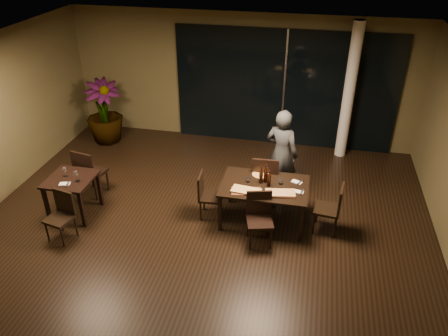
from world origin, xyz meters
TOP-DOWN VIEW (x-y plane):
  - ground at (0.00, 0.00)m, footprint 8.00×8.00m
  - wall_back at (0.00, 4.05)m, footprint 8.00×0.10m
  - ceiling at (0.00, 0.00)m, footprint 8.00×8.00m
  - window_panel at (1.00, 3.96)m, footprint 5.00×0.06m
  - column at (2.40, 3.65)m, footprint 0.24×0.24m
  - main_table at (1.00, 0.80)m, footprint 1.50×1.00m
  - side_table at (-2.40, 0.30)m, footprint 0.80×0.80m
  - chair_main_far at (0.95, 1.32)m, footprint 0.50×0.50m
  - chair_main_near at (1.00, 0.25)m, footprint 0.51×0.51m
  - chair_main_left at (-0.02, 0.73)m, footprint 0.43×0.43m
  - chair_main_right at (2.18, 0.74)m, footprint 0.48×0.48m
  - chair_side_far at (-2.39, 0.89)m, footprint 0.54×0.54m
  - chair_side_near at (-2.24, -0.35)m, footprint 0.48×0.48m
  - diner at (1.19, 1.76)m, footprint 0.70×0.57m
  - potted_plant at (-3.12, 3.18)m, footprint 1.16×1.16m
  - pizza_board_left at (0.73, 0.53)m, footprint 0.54×0.35m
  - pizza_board_right at (1.29, 0.57)m, footprint 0.54×0.32m
  - oblong_pizza_left at (0.73, 0.53)m, footprint 0.50×0.27m
  - oblong_pizza_right at (1.29, 0.57)m, footprint 0.50×0.30m
  - round_pizza at (0.89, 1.12)m, footprint 0.30×0.30m
  - bottle_a at (0.92, 0.87)m, footprint 0.07×0.07m
  - bottle_b at (1.07, 0.79)m, footprint 0.07×0.07m
  - bottle_c at (1.00, 0.91)m, footprint 0.08×0.08m
  - tumbler_left at (0.70, 0.85)m, footprint 0.07×0.07m
  - tumbler_right at (1.27, 0.90)m, footprint 0.08×0.08m
  - napkin_near at (1.58, 0.70)m, footprint 0.19×0.13m
  - napkin_far at (1.54, 1.00)m, footprint 0.21×0.16m
  - wine_glass_a at (-2.51, 0.34)m, footprint 0.08×0.08m
  - wine_glass_b at (-2.23, 0.24)m, footprint 0.09×0.09m
  - side_napkin at (-2.39, 0.10)m, footprint 0.20×0.15m

SIDE VIEW (x-z plane):
  - ground at x=0.00m, z-range 0.00..0.00m
  - chair_side_near at x=-2.24m, z-range 0.05..0.92m
  - chair_main_left at x=-0.02m, z-range 0.05..0.92m
  - chair_main_near at x=1.00m, z-range 0.05..0.96m
  - chair_main_right at x=2.18m, z-range 0.05..0.98m
  - chair_side_far at x=-2.39m, z-range 0.06..1.06m
  - chair_main_far at x=0.95m, z-range 0.06..1.09m
  - side_table at x=-2.40m, z-range 0.25..1.00m
  - main_table at x=1.00m, z-range 0.30..1.05m
  - potted_plant at x=-3.12m, z-range 0.00..1.51m
  - pizza_board_left at x=0.73m, z-range 0.75..0.76m
  - pizza_board_right at x=1.29m, z-range 0.75..0.76m
  - round_pizza at x=0.89m, z-range 0.75..0.76m
  - napkin_near at x=1.58m, z-range 0.75..0.76m
  - napkin_far at x=1.54m, z-range 0.75..0.76m
  - side_napkin at x=-2.39m, z-range 0.75..0.76m
  - oblong_pizza_left at x=0.73m, z-range 0.77..0.78m
  - oblong_pizza_right at x=1.29m, z-range 0.77..0.78m
  - tumbler_left at x=0.70m, z-range 0.75..0.83m
  - tumbler_right at x=1.27m, z-range 0.75..0.84m
  - wine_glass_a at x=-2.51m, z-range 0.75..0.93m
  - wine_glass_b at x=-2.23m, z-range 0.75..0.94m
  - diner at x=1.19m, z-range 0.00..1.76m
  - bottle_b at x=1.07m, z-range 0.75..1.05m
  - bottle_a at x=0.92m, z-range 0.75..1.06m
  - bottle_c at x=1.00m, z-range 0.75..1.10m
  - window_panel at x=1.00m, z-range 0.00..2.70m
  - wall_back at x=0.00m, z-range 0.00..3.00m
  - column at x=2.40m, z-range 0.00..3.00m
  - ceiling at x=0.00m, z-range 3.00..3.04m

